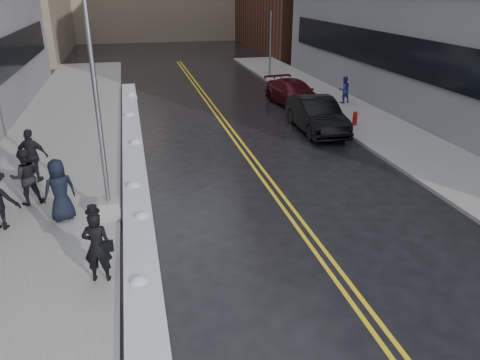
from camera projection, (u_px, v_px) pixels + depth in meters
ground at (225, 241)px, 13.80m from camera, size 160.00×160.00×0.00m
sidewalk_west at (60, 147)px, 21.53m from camera, size 5.50×50.00×0.15m
sidewalk_east at (372, 125)px, 24.85m from camera, size 4.00×50.00×0.15m
lane_line_left at (231, 136)px, 23.27m from camera, size 0.12×50.00×0.01m
lane_line_right at (237, 136)px, 23.33m from camera, size 0.12×50.00×0.01m
snow_ridge at (133, 153)px, 20.40m from camera, size 0.90×30.00×0.34m
lamppost at (102, 146)px, 13.92m from camera, size 0.65×0.65×7.62m
fire_hydrant at (355, 117)px, 24.46m from camera, size 0.26×0.26×0.73m
traffic_signal at (271, 35)px, 35.82m from camera, size 0.16×0.20×6.00m
pedestrian_fedora at (97, 247)px, 11.37m from camera, size 0.75×0.56×1.88m
pedestrian_b at (26, 177)px, 15.43m from camera, size 1.09×0.95×1.92m
pedestrian_c at (60, 190)px, 14.35m from camera, size 1.15×0.98×1.99m
pedestrian_d at (32, 156)px, 17.18m from camera, size 1.27×0.79×2.02m
pedestrian_east at (344, 90)px, 28.89m from camera, size 0.88×0.74×1.63m
car_black at (317, 115)px, 23.73m from camera, size 2.00×5.27×1.72m
car_maroon at (294, 93)px, 28.89m from camera, size 2.80×5.50×1.53m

